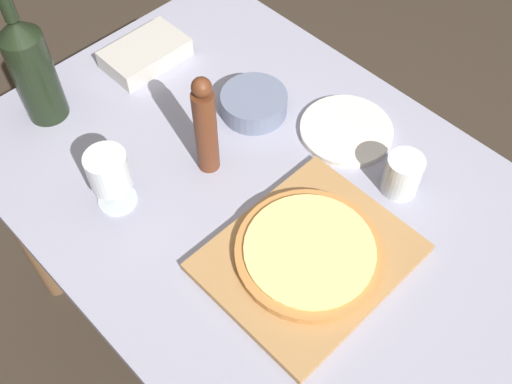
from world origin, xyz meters
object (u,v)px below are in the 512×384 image
Objects in this scene: wine_bottle at (32,68)px; small_bowl at (254,103)px; wine_glass at (109,173)px; pizza at (309,252)px; pepper_mill at (205,127)px.

wine_bottle reaches higher than small_bowl.
pizza is at bearing -64.13° from wine_glass.
pepper_mill reaches higher than small_bowl.
wine_glass is (-0.19, 0.06, -0.03)m from pepper_mill.
small_bowl reaches higher than pizza.
wine_glass is at bearing 177.69° from small_bowl.
pepper_mill reaches higher than wine_glass.
pepper_mill is at bearing -165.56° from small_bowl.
wine_glass reaches higher than pizza.
wine_bottle is 1.31× the size of pepper_mill.
wine_glass is 0.38m from small_bowl.
pizza is at bearing -119.16° from small_bowl.
wine_bottle reaches higher than pepper_mill.
pepper_mill is 1.64× the size of small_bowl.
pizza is 1.87× the size of small_bowl.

